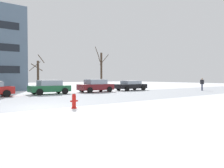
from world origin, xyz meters
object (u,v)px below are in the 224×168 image
pedestrian_crossing (202,83)px  parked_car_black (131,85)px  parked_car_green (50,87)px  parked_car_maroon (96,86)px  fire_hydrant (74,101)px

pedestrian_crossing → parked_car_black: bearing=141.5°
parked_car_green → parked_car_maroon: bearing=-0.9°
fire_hydrant → parked_car_black: (13.95, 10.83, 0.24)m
fire_hydrant → pedestrian_crossing: (21.23, 5.04, 0.51)m
fire_hydrant → parked_car_green: size_ratio=0.22×
parked_car_green → pedestrian_crossing: size_ratio=2.48×
parked_car_green → parked_car_maroon: parked_car_maroon is taller
parked_car_black → pedestrian_crossing: (7.28, -5.79, 0.27)m
parked_car_black → pedestrian_crossing: size_ratio=2.65×
parked_car_green → pedestrian_crossing: 19.29m
parked_car_black → parked_car_green: bearing=179.6°
parked_car_maroon → pedestrian_crossing: 14.07m
pedestrian_crossing → parked_car_maroon: bearing=155.8°
fire_hydrant → pedestrian_crossing: size_ratio=0.54×
parked_car_maroon → parked_car_black: bearing=0.1°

